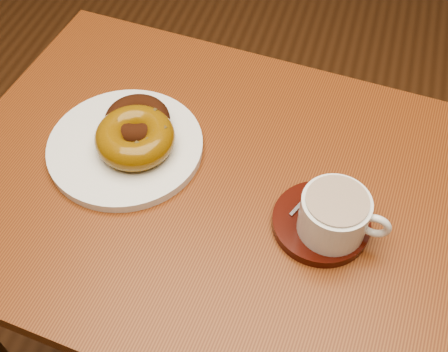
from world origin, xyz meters
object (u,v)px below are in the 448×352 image
(cafe_table, at_px, (213,225))
(coffee_cup, at_px, (335,215))
(saucer, at_px, (321,223))
(donut_plate, at_px, (125,146))

(cafe_table, xyz_separation_m, coffee_cup, (0.20, -0.04, 0.18))
(cafe_table, xyz_separation_m, saucer, (0.18, -0.03, 0.13))
(cafe_table, relative_size, coffee_cup, 6.91)
(donut_plate, bearing_deg, saucer, -9.62)
(cafe_table, relative_size, saucer, 6.20)
(donut_plate, bearing_deg, coffee_cup, -10.79)
(cafe_table, height_order, coffee_cup, coffee_cup)
(coffee_cup, bearing_deg, donut_plate, 173.46)
(cafe_table, relative_size, donut_plate, 3.52)
(donut_plate, bearing_deg, cafe_table, -8.26)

